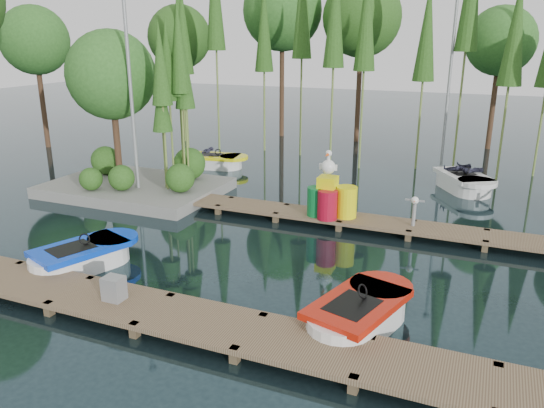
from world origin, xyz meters
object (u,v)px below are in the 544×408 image
at_px(boat_blue, 83,257).
at_px(boat_red, 359,314).
at_px(utility_cabinet, 114,288).
at_px(island, 127,105).
at_px(drum_cluster, 328,197).
at_px(yellow_barrel, 346,202).
at_px(boat_yellow_far, 216,161).

relative_size(boat_blue, boat_red, 0.99).
height_order(boat_blue, utility_cabinet, boat_blue).
height_order(island, utility_cabinet, island).
xyz_separation_m(boat_red, drum_cluster, (-2.34, 5.45, 0.62)).
bearing_deg(yellow_barrel, boat_yellow_far, 144.73).
bearing_deg(boat_red, yellow_barrel, 124.06).
height_order(yellow_barrel, drum_cluster, drum_cluster).
xyz_separation_m(boat_red, utility_cabinet, (-4.83, -1.39, 0.27)).
xyz_separation_m(utility_cabinet, drum_cluster, (2.49, 6.85, 0.34)).
xyz_separation_m(boat_blue, boat_red, (7.04, -0.14, 0.01)).
relative_size(boat_red, boat_yellow_far, 1.10).
bearing_deg(drum_cluster, boat_blue, -131.48).
bearing_deg(boat_blue, drum_cluster, 69.28).
bearing_deg(utility_cabinet, island, 124.48).
distance_m(island, yellow_barrel, 8.76).
height_order(boat_yellow_far, yellow_barrel, boat_yellow_far).
xyz_separation_m(utility_cabinet, yellow_barrel, (3.03, 7.00, 0.22)).
xyz_separation_m(boat_red, yellow_barrel, (-1.80, 5.61, 0.49)).
relative_size(island, boat_red, 2.16).
bearing_deg(yellow_barrel, drum_cluster, -164.14).
relative_size(boat_red, yellow_barrel, 3.30).
xyz_separation_m(island, boat_yellow_far, (1.12, 4.34, -2.90)).
height_order(island, boat_blue, island).
bearing_deg(island, yellow_barrel, -5.39).
bearing_deg(boat_yellow_far, boat_blue, -67.61).
height_order(boat_blue, boat_red, boat_red).
bearing_deg(drum_cluster, boat_yellow_far, 141.78).
bearing_deg(drum_cluster, boat_red, -66.74).
relative_size(boat_red, drum_cluster, 1.54).
height_order(boat_red, drum_cluster, drum_cluster).
height_order(island, drum_cluster, island).
distance_m(boat_blue, boat_yellow_far, 10.80).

